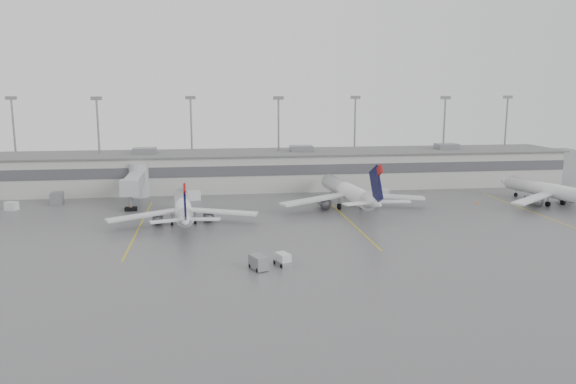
{
  "coord_description": "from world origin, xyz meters",
  "views": [
    {
      "loc": [
        -5.85,
        -68.35,
        22.01
      ],
      "look_at": [
        7.14,
        24.0,
        5.0
      ],
      "focal_mm": 35.0,
      "sensor_mm": 36.0,
      "label": 1
    }
  ],
  "objects": [
    {
      "name": "baggage_cart",
      "position": [
        -0.14,
        -1.55,
        0.92
      ],
      "size": [
        2.49,
        3.14,
        1.77
      ],
      "rotation": [
        0.0,
        0.0,
        0.39
      ],
      "color": "slate",
      "rests_on": "ground"
    },
    {
      "name": "terminal",
      "position": [
        -0.01,
        57.98,
        4.17
      ],
      "size": [
        152.0,
        17.0,
        9.45
      ],
      "color": "#B5B5AF",
      "rests_on": "ground"
    },
    {
      "name": "gse_uld_c",
      "position": [
        29.54,
        42.0,
        0.86
      ],
      "size": [
        2.72,
        2.09,
        1.73
      ],
      "primitive_type": "cube",
      "rotation": [
        0.0,
        0.0,
        -0.21
      ],
      "color": "silver",
      "rests_on": "ground"
    },
    {
      "name": "ground",
      "position": [
        0.0,
        0.0,
        0.0
      ],
      "size": [
        260.0,
        260.0,
        0.0
      ],
      "primitive_type": "plane",
      "color": "#565658",
      "rests_on": "ground"
    },
    {
      "name": "cone_d",
      "position": [
        45.89,
        33.22,
        0.32
      ],
      "size": [
        0.4,
        0.4,
        0.63
      ],
      "primitive_type": "cone",
      "color": "orange",
      "rests_on": "ground"
    },
    {
      "name": "light_masts",
      "position": [
        0.0,
        63.75,
        12.03
      ],
      "size": [
        142.4,
        8.0,
        20.6
      ],
      "color": "gray",
      "rests_on": "ground"
    },
    {
      "name": "jet_mid_left",
      "position": [
        -10.43,
        24.37,
        2.78
      ],
      "size": [
        24.62,
        27.67,
        8.95
      ],
      "rotation": [
        0.0,
        0.0,
        0.07
      ],
      "color": "silver",
      "rests_on": "ground"
    },
    {
      "name": "stand_markings",
      "position": [
        -0.0,
        24.0,
        0.01
      ],
      "size": [
        105.25,
        40.0,
        0.01
      ],
      "color": "gold",
      "rests_on": "ground"
    },
    {
      "name": "gse_uld_b",
      "position": [
        -9.35,
        44.71,
        0.95
      ],
      "size": [
        3.12,
        2.56,
        1.91
      ],
      "primitive_type": "cube",
      "rotation": [
        0.0,
        0.0,
        0.32
      ],
      "color": "silver",
      "rests_on": "ground"
    },
    {
      "name": "jet_bridge_right",
      "position": [
        -20.5,
        45.72,
        3.87
      ],
      "size": [
        4.0,
        17.2,
        7.0
      ],
      "color": "#989B9D",
      "rests_on": "ground"
    },
    {
      "name": "jet_mid_right",
      "position": [
        20.01,
        32.57,
        3.18
      ],
      "size": [
        28.08,
        31.6,
        10.23
      ],
      "rotation": [
        0.0,
        0.0,
        0.09
      ],
      "color": "silver",
      "rests_on": "ground"
    },
    {
      "name": "jet_far_right",
      "position": [
        59.79,
        29.7,
        2.84
      ],
      "size": [
        24.46,
        27.76,
        9.14
      ],
      "rotation": [
        0.0,
        0.0,
        0.25
      ],
      "color": "silver",
      "rests_on": "ground"
    },
    {
      "name": "cone_b",
      "position": [
        -21.14,
        37.35,
        0.4
      ],
      "size": [
        0.5,
        0.5,
        0.8
      ],
      "primitive_type": "cone",
      "color": "orange",
      "rests_on": "ground"
    },
    {
      "name": "cone_c",
      "position": [
        21.26,
        37.01,
        0.32
      ],
      "size": [
        0.4,
        0.4,
        0.64
      ],
      "primitive_type": "cone",
      "color": "orange",
      "rests_on": "ground"
    },
    {
      "name": "baggage_tug",
      "position": [
        3.06,
        -0.35,
        0.62
      ],
      "size": [
        2.35,
        2.86,
        1.59
      ],
      "rotation": [
        0.0,
        0.0,
        0.39
      ],
      "color": "silver",
      "rests_on": "ground"
    },
    {
      "name": "gse_loader",
      "position": [
        -35.61,
        44.41,
        1.11
      ],
      "size": [
        2.57,
        3.77,
        2.23
      ],
      "primitive_type": "cube",
      "rotation": [
        0.0,
        0.0,
        0.1
      ],
      "color": "slate",
      "rests_on": "ground"
    },
    {
      "name": "gse_uld_a",
      "position": [
        -42.53,
        39.68,
        0.78
      ],
      "size": [
        2.59,
        2.16,
        1.57
      ],
      "primitive_type": "cube",
      "rotation": [
        0.0,
        0.0,
        -0.36
      ],
      "color": "silver",
      "rests_on": "ground"
    }
  ]
}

